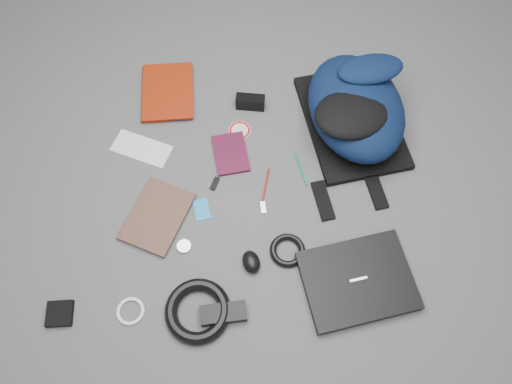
# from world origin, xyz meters

# --- Properties ---
(ground) EXTENTS (4.00, 4.00, 0.00)m
(ground) POSITION_xyz_m (0.00, 0.00, 0.00)
(ground) COLOR #4F4F51
(ground) RESTS_ON ground
(backpack) EXTENTS (0.51, 0.61, 0.22)m
(backpack) POSITION_xyz_m (0.33, 0.33, 0.11)
(backpack) COLOR black
(backpack) RESTS_ON ground
(laptop) EXTENTS (0.42, 0.37, 0.04)m
(laptop) POSITION_xyz_m (0.36, -0.29, 0.02)
(laptop) COLOR black
(laptop) RESTS_ON ground
(textbook_red) EXTENTS (0.24, 0.30, 0.03)m
(textbook_red) POSITION_xyz_m (-0.49, 0.38, 0.01)
(textbook_red) COLOR maroon
(textbook_red) RESTS_ON ground
(comic_book) EXTENTS (0.25, 0.29, 0.02)m
(comic_book) POSITION_xyz_m (-0.42, -0.10, 0.01)
(comic_book) COLOR #A0570B
(comic_book) RESTS_ON ground
(envelope) EXTENTS (0.24, 0.15, 0.00)m
(envelope) POSITION_xyz_m (-0.45, 0.15, 0.00)
(envelope) COLOR silver
(envelope) RESTS_ON ground
(dvd_case) EXTENTS (0.16, 0.20, 0.01)m
(dvd_case) POSITION_xyz_m (-0.11, 0.15, 0.01)
(dvd_case) COLOR #380A1D
(dvd_case) RESTS_ON ground
(compact_camera) EXTENTS (0.11, 0.04, 0.06)m
(compact_camera) POSITION_xyz_m (-0.06, 0.38, 0.03)
(compact_camera) COLOR black
(compact_camera) RESTS_ON ground
(sticker_disc) EXTENTS (0.10, 0.10, 0.00)m
(sticker_disc) POSITION_xyz_m (-0.09, 0.26, 0.00)
(sticker_disc) COLOR silver
(sticker_disc) RESTS_ON ground
(pen_teal) EXTENTS (0.06, 0.13, 0.01)m
(pen_teal) POSITION_xyz_m (0.15, 0.12, 0.00)
(pen_teal) COLOR #0D7760
(pen_teal) RESTS_ON ground
(pen_red) EXTENTS (0.02, 0.14, 0.01)m
(pen_red) POSITION_xyz_m (0.03, 0.04, 0.00)
(pen_red) COLOR #9D190C
(pen_red) RESTS_ON ground
(id_badge) EXTENTS (0.08, 0.09, 0.00)m
(id_badge) POSITION_xyz_m (-0.18, -0.08, 0.00)
(id_badge) COLOR #1C85D4
(id_badge) RESTS_ON ground
(usb_black) EXTENTS (0.03, 0.06, 0.01)m
(usb_black) POSITION_xyz_m (-0.15, 0.03, 0.00)
(usb_black) COLOR black
(usb_black) RESTS_ON ground
(usb_silver) EXTENTS (0.03, 0.05, 0.01)m
(usb_silver) POSITION_xyz_m (0.03, -0.05, 0.00)
(usb_silver) COLOR silver
(usb_silver) RESTS_ON ground
(mouse) EXTENTS (0.08, 0.10, 0.04)m
(mouse) POSITION_xyz_m (0.01, -0.26, 0.02)
(mouse) COLOR black
(mouse) RESTS_ON ground
(headphone_left) EXTENTS (0.06, 0.06, 0.01)m
(headphone_left) POSITION_xyz_m (-0.33, -0.08, 0.01)
(headphone_left) COLOR #BDBCBF
(headphone_left) RESTS_ON ground
(headphone_right) EXTENTS (0.06, 0.06, 0.01)m
(headphone_right) POSITION_xyz_m (-0.22, -0.22, 0.01)
(headphone_right) COLOR silver
(headphone_right) RESTS_ON ground
(cable_coil) EXTENTS (0.15, 0.15, 0.02)m
(cable_coil) POSITION_xyz_m (0.13, -0.20, 0.01)
(cable_coil) COLOR black
(cable_coil) RESTS_ON ground
(power_brick) EXTENTS (0.16, 0.09, 0.04)m
(power_brick) POSITION_xyz_m (-0.06, -0.44, 0.02)
(power_brick) COLOR black
(power_brick) RESTS_ON ground
(power_cord_coil) EXTENTS (0.28, 0.28, 0.04)m
(power_cord_coil) POSITION_xyz_m (-0.14, -0.44, 0.02)
(power_cord_coil) COLOR black
(power_cord_coil) RESTS_ON ground
(pouch) EXTENTS (0.09, 0.09, 0.02)m
(pouch) POSITION_xyz_m (-0.58, -0.49, 0.01)
(pouch) COLOR black
(pouch) RESTS_ON ground
(white_cable_coil) EXTENTS (0.12, 0.12, 0.01)m
(white_cable_coil) POSITION_xyz_m (-0.36, -0.46, 0.01)
(white_cable_coil) COLOR white
(white_cable_coil) RESTS_ON ground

